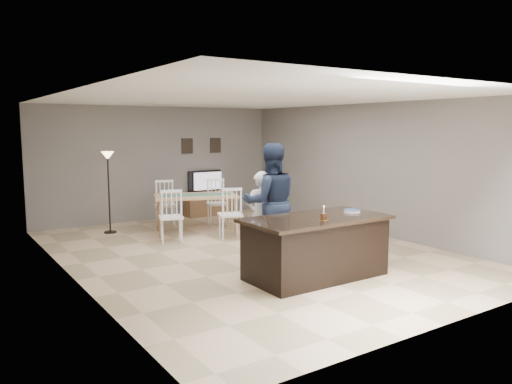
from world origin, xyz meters
TOP-DOWN VIEW (x-y plane):
  - floor at (0.00, 0.00)m, footprint 8.00×8.00m
  - room_shell at (0.00, 0.00)m, footprint 8.00×8.00m
  - kitchen_island at (0.00, -1.80)m, footprint 2.15×1.10m
  - tv_console at (1.20, 3.77)m, footprint 1.20×0.40m
  - television at (1.20, 3.84)m, footprint 0.91×0.12m
  - tv_screen_glow at (1.20, 3.76)m, footprint 0.78×0.00m
  - picture_frames at (1.15, 3.98)m, footprint 1.10×0.02m
  - doorway at (-2.99, -2.30)m, footprint 0.00×2.10m
  - woman at (-0.07, -0.45)m, footprint 0.58×0.42m
  - man at (0.00, -0.64)m, footprint 1.15×1.03m
  - birthday_cake at (-0.07, -2.05)m, footprint 0.13×0.13m
  - plate_stack at (0.73, -1.79)m, footprint 0.26×0.26m
  - dining_table at (-0.01, 2.05)m, footprint 2.15×2.33m
  - floor_lamp at (-1.54, 3.01)m, footprint 0.26×0.26m

SIDE VIEW (x-z plane):
  - floor at x=0.00m, z-range 0.00..0.00m
  - tv_console at x=1.20m, z-range 0.00..0.60m
  - kitchen_island at x=0.00m, z-range 0.00..0.90m
  - dining_table at x=-0.01m, z-range 0.14..1.17m
  - woman at x=-0.07m, z-range 0.00..1.48m
  - television at x=1.20m, z-range 0.60..1.13m
  - tv_screen_glow at x=1.20m, z-range 0.48..1.26m
  - plate_stack at x=0.73m, z-range 0.90..0.94m
  - birthday_cake at x=-0.07m, z-range 0.85..1.05m
  - man at x=0.00m, z-range 0.00..1.94m
  - doorway at x=-2.99m, z-range -0.07..2.58m
  - floor_lamp at x=-1.54m, z-range 0.47..2.18m
  - room_shell at x=0.00m, z-range -2.32..5.68m
  - picture_frames at x=1.15m, z-range 1.56..1.94m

